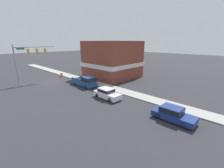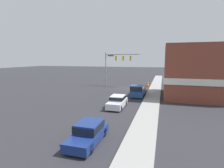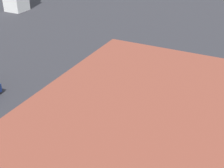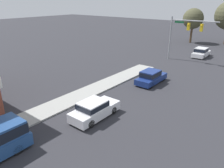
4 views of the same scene
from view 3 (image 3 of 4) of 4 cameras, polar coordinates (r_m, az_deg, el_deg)
car_lead at (r=19.28m, az=-4.33°, el=-5.65°), size 1.81×4.39×1.51m
pickup_truck_parked at (r=16.06m, az=16.62°, el=-14.44°), size 2.03×5.59×1.98m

